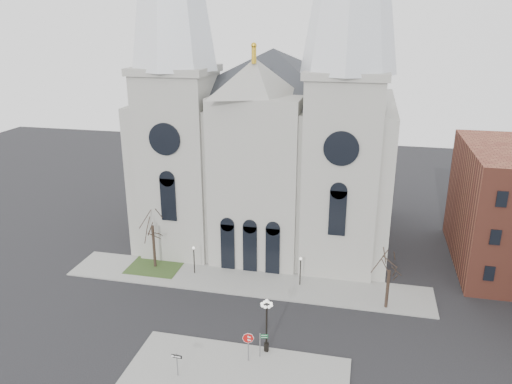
% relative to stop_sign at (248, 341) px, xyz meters
% --- Properties ---
extents(ground, '(160.00, 160.00, 0.00)m').
position_rel_stop_sign_xyz_m(ground, '(-3.56, 2.12, -2.06)').
color(ground, black).
rests_on(ground, ground).
extents(sidewalk_near, '(18.00, 10.00, 0.14)m').
position_rel_stop_sign_xyz_m(sidewalk_near, '(-0.56, -2.88, -1.99)').
color(sidewalk_near, gray).
rests_on(sidewalk_near, ground).
extents(sidewalk_far, '(40.00, 6.00, 0.14)m').
position_rel_stop_sign_xyz_m(sidewalk_far, '(-3.56, 13.12, -1.99)').
color(sidewalk_far, gray).
rests_on(sidewalk_far, ground).
extents(grass_patch, '(6.00, 5.00, 0.18)m').
position_rel_stop_sign_xyz_m(grass_patch, '(-14.56, 14.12, -1.97)').
color(grass_patch, '#2E431D').
rests_on(grass_patch, ground).
extents(cathedral, '(33.00, 26.66, 54.00)m').
position_rel_stop_sign_xyz_m(cathedral, '(-3.56, 24.98, 16.42)').
color(cathedral, '#A4A399').
rests_on(cathedral, ground).
extents(tree_left, '(3.20, 3.20, 7.50)m').
position_rel_stop_sign_xyz_m(tree_left, '(-14.56, 14.12, 3.52)').
color(tree_left, black).
rests_on(tree_left, ground).
extents(tree_right, '(3.20, 3.20, 6.00)m').
position_rel_stop_sign_xyz_m(tree_right, '(11.44, 11.12, 2.41)').
color(tree_right, black).
rests_on(tree_right, ground).
extents(ped_lamp_left, '(0.32, 0.32, 3.26)m').
position_rel_stop_sign_xyz_m(ped_lamp_left, '(-9.56, 13.62, 0.27)').
color(ped_lamp_left, black).
rests_on(ped_lamp_left, sidewalk_far).
extents(ped_lamp_right, '(0.32, 0.32, 3.26)m').
position_rel_stop_sign_xyz_m(ped_lamp_right, '(2.44, 13.62, 0.27)').
color(ped_lamp_right, black).
rests_on(ped_lamp_right, sidewalk_far).
extents(stop_sign, '(0.97, 0.19, 2.72)m').
position_rel_stop_sign_xyz_m(stop_sign, '(0.00, 0.00, 0.00)').
color(stop_sign, slate).
rests_on(stop_sign, sidewalk_near).
extents(globe_lamp, '(1.18, 1.18, 5.08)m').
position_rel_stop_sign_xyz_m(globe_lamp, '(1.21, 1.62, 1.27)').
color(globe_lamp, black).
rests_on(globe_lamp, sidewalk_near).
extents(one_way_sign, '(0.91, 0.09, 2.07)m').
position_rel_stop_sign_xyz_m(one_way_sign, '(-5.12, -3.05, -0.51)').
color(one_way_sign, slate).
rests_on(one_way_sign, sidewalk_near).
extents(street_name_sign, '(0.72, 0.21, 2.28)m').
position_rel_stop_sign_xyz_m(street_name_sign, '(0.91, 0.77, -0.58)').
color(street_name_sign, slate).
rests_on(street_name_sign, sidewalk_near).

